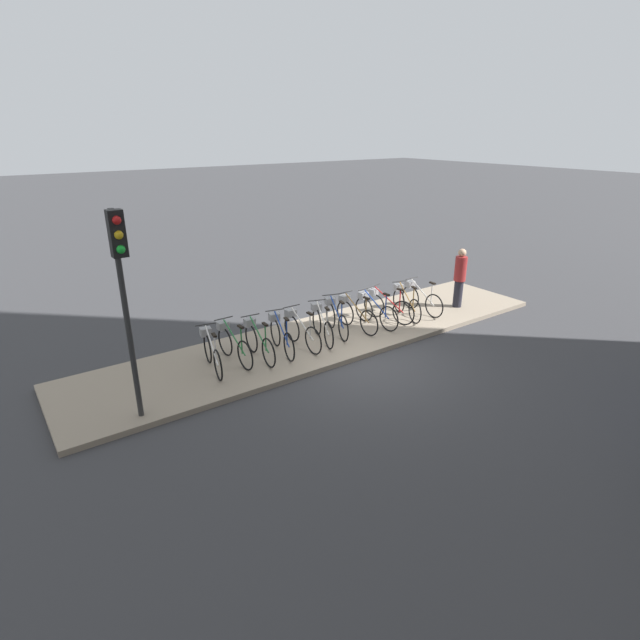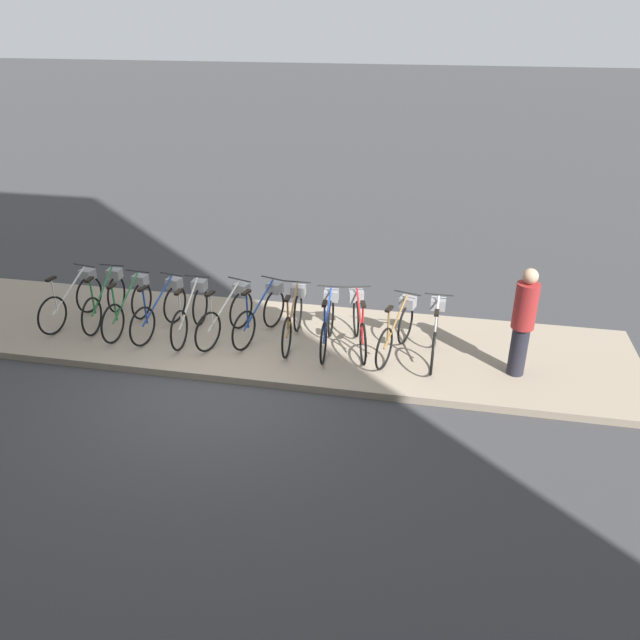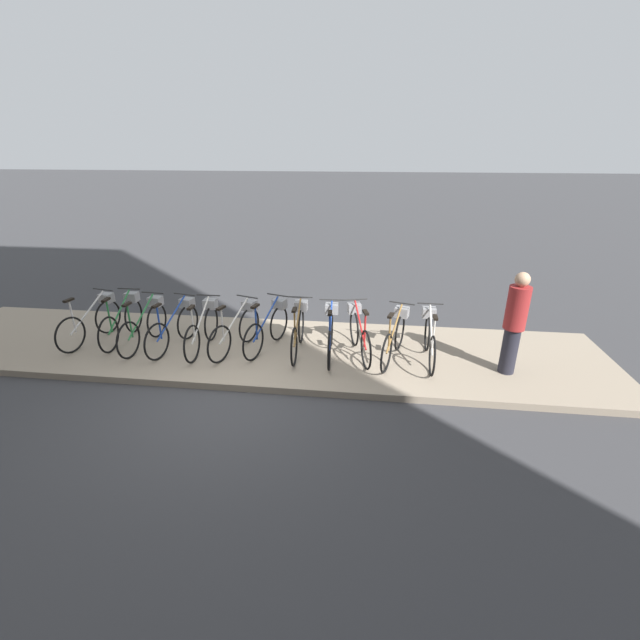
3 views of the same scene
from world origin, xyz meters
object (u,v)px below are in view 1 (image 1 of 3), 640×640
Objects in this scene: parked_bicycle_1 at (233,343)px; traffic_light at (122,275)px; pedestrian at (460,277)px; parked_bicycle_10 at (405,302)px; parked_bicycle_0 at (211,351)px; parked_bicycle_2 at (258,340)px; parked_bicycle_3 at (281,334)px; parked_bicycle_7 at (355,313)px; parked_bicycle_6 at (335,317)px; parked_bicycle_11 at (420,297)px; parked_bicycle_8 at (374,310)px; parked_bicycle_5 at (321,323)px; parked_bicycle_4 at (300,329)px; parked_bicycle_9 at (386,305)px.

traffic_light is at bearing -153.51° from parked_bicycle_1.
parked_bicycle_1 is 3.54m from traffic_light.
traffic_light is (-9.50, -0.73, 1.79)m from pedestrian.
traffic_light is at bearing -172.28° from parked_bicycle_10.
parked_bicycle_0 is at bearing 177.23° from pedestrian.
parked_bicycle_1 is 1.00× the size of parked_bicycle_2.
parked_bicycle_3 is 2.31m from parked_bicycle_7.
parked_bicycle_6 is 2.92m from parked_bicycle_11.
parked_bicycle_8 is (0.60, -0.07, 0.00)m from parked_bicycle_7.
parked_bicycle_5 is 0.96× the size of parked_bicycle_7.
parked_bicycle_3 is 0.55m from parked_bicycle_4.
parked_bicycle_3 is 4.35m from traffic_light.
parked_bicycle_0 is 4.62m from parked_bicycle_8.
parked_bicycle_6 is at bearing 176.03° from parked_bicycle_10.
pedestrian is (6.52, -0.30, 0.48)m from parked_bicycle_2.
parked_bicycle_0 is at bearing 179.57° from parked_bicycle_11.
parked_bicycle_11 is (4.66, 0.03, 0.00)m from parked_bicycle_3.
parked_bicycle_7 is at bearing -7.56° from parked_bicycle_6.
parked_bicycle_1 is 0.43× the size of traffic_light.
parked_bicycle_3 is 1.75m from parked_bicycle_6.
parked_bicycle_2 and parked_bicycle_11 have the same top height.
parked_bicycle_7 is at bearing 3.30° from parked_bicycle_4.
parked_bicycle_4 is 4.12m from parked_bicycle_11.
parked_bicycle_4 is 0.65m from parked_bicycle_5.
parked_bicycle_2 is at bearing 177.39° from pedestrian.
parked_bicycle_3 is 3.42m from parked_bicycle_9.
parked_bicycle_0 is 3.46m from parked_bicycle_6.
parked_bicycle_7 is at bearing 10.78° from traffic_light.
parked_bicycle_7 is at bearing 173.17° from parked_bicycle_8.
pedestrian reaches higher than parked_bicycle_5.
parked_bicycle_2 is at bearing -3.70° from parked_bicycle_0.
parked_bicycle_3 is (1.15, -0.19, 0.00)m from parked_bicycle_1.
parked_bicycle_3 is 1.02× the size of parked_bicycle_6.
parked_bicycle_8 and parked_bicycle_10 have the same top height.
parked_bicycle_1 is 1.04× the size of parked_bicycle_6.
traffic_light is (-7.63, -1.04, 2.27)m from parked_bicycle_10.
parked_bicycle_2 is 1.04× the size of parked_bicycle_5.
parked_bicycle_6 is at bearing 177.26° from parked_bicycle_11.
parked_bicycle_1 and parked_bicycle_7 have the same top height.
parked_bicycle_0 is 4.02m from parked_bicycle_7.
parked_bicycle_2 is 1.00× the size of parked_bicycle_8.
parked_bicycle_1 is 2.34m from parked_bicycle_5.
parked_bicycle_10 is at bearing -2.79° from parked_bicycle_7.
parked_bicycle_3 and parked_bicycle_5 have the same top height.
parked_bicycle_8 is (3.52, 0.02, 0.00)m from parked_bicycle_2.
parked_bicycle_0 is at bearing 178.74° from parked_bicycle_5.
parked_bicycle_10 is 0.90× the size of pedestrian.
parked_bicycle_3 is at bearing -0.78° from parked_bicycle_2.
parked_bicycle_1 is at bearing 170.80° from parked_bicycle_3.
parked_bicycle_2 is 1.01× the size of parked_bicycle_3.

